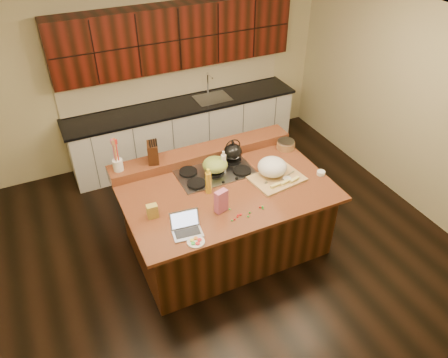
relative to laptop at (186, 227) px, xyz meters
name	(u,v)px	position (x,y,z in m)	size (l,w,h in m)	color
room	(226,156)	(0.69, 0.50, 0.37)	(5.52, 5.02, 2.72)	black
island	(226,216)	(0.69, 0.50, -0.51)	(2.40, 1.60, 0.92)	black
back_ledge	(202,153)	(0.69, 1.20, 0.00)	(2.40, 0.30, 0.12)	black
cooktop	(215,172)	(0.69, 0.80, -0.04)	(0.92, 0.52, 0.05)	gray
back_counter	(182,100)	(0.99, 2.72, 0.01)	(3.70, 0.66, 2.40)	silver
kettle	(233,152)	(0.99, 0.93, 0.09)	(0.24, 0.24, 0.21)	black
green_bowl	(215,165)	(0.69, 0.80, 0.07)	(0.31, 0.31, 0.17)	olive
laptop	(186,227)	(0.00, 0.00, 0.00)	(0.33, 0.27, 0.21)	#B7B7BC
oil_bottle	(208,183)	(0.47, 0.49, 0.08)	(0.07, 0.07, 0.27)	gold
vinegar_bottle	(223,164)	(0.79, 0.78, 0.07)	(0.06, 0.06, 0.25)	silver
wooden_tray	(273,170)	(1.28, 0.43, 0.05)	(0.66, 0.52, 0.24)	tan
ramekin_a	(321,173)	(1.84, 0.23, -0.03)	(0.10, 0.10, 0.04)	white
ramekin_b	(287,180)	(1.39, 0.29, -0.03)	(0.10, 0.10, 0.04)	white
ramekin_c	(275,167)	(1.40, 0.58, -0.03)	(0.10, 0.10, 0.04)	white
strainer_bowl	(286,145)	(1.77, 0.93, -0.01)	(0.24, 0.24, 0.09)	#996B3F
kitchen_timer	(266,182)	(1.13, 0.33, -0.02)	(0.08, 0.08, 0.07)	silver
pink_bag	(221,201)	(0.46, 0.14, 0.08)	(0.14, 0.08, 0.26)	#BF5A7C
candy_plate	(196,242)	(0.02, -0.20, -0.05)	(0.18, 0.18, 0.01)	white
package_box	(152,211)	(-0.24, 0.35, 0.02)	(0.11, 0.08, 0.16)	gold
utensil_crock	(118,165)	(-0.38, 1.20, 0.13)	(0.12, 0.12, 0.14)	white
knife_block	(153,153)	(0.05, 1.20, 0.19)	(0.12, 0.20, 0.25)	black
gumdrop_0	(235,219)	(0.52, -0.07, -0.05)	(0.02, 0.02, 0.02)	red
gumdrop_1	(250,213)	(0.72, -0.04, -0.05)	(0.02, 0.02, 0.02)	#198C26
gumdrop_2	(260,207)	(0.86, -0.01, -0.05)	(0.02, 0.02, 0.02)	red
gumdrop_3	(232,221)	(0.49, -0.07, -0.05)	(0.02, 0.02, 0.02)	#198C26
gumdrop_4	(238,215)	(0.59, -0.02, -0.05)	(0.02, 0.02, 0.02)	red
gumdrop_5	(230,209)	(0.55, 0.11, -0.05)	(0.02, 0.02, 0.02)	#198C26
gumdrop_6	(237,217)	(0.57, -0.04, -0.05)	(0.02, 0.02, 0.02)	red
gumdrop_7	(248,216)	(0.67, -0.09, -0.05)	(0.02, 0.02, 0.02)	#198C26
gumdrop_8	(240,215)	(0.61, -0.03, -0.05)	(0.02, 0.02, 0.02)	red
gumdrop_9	(263,209)	(0.88, -0.04, -0.05)	(0.02, 0.02, 0.02)	#198C26
gumdrop_10	(241,214)	(0.62, -0.02, -0.05)	(0.02, 0.02, 0.02)	red
gumdrop_11	(263,207)	(0.89, -0.01, -0.05)	(0.02, 0.02, 0.02)	#198C26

